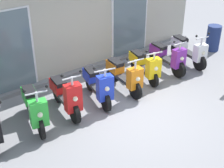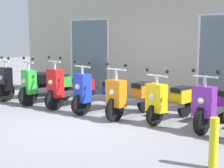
{
  "view_description": "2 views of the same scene",
  "coord_description": "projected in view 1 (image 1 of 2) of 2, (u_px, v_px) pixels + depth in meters",
  "views": [
    {
      "loc": [
        -4.68,
        -4.88,
        4.62
      ],
      "look_at": [
        -0.36,
        0.69,
        0.68
      ],
      "focal_mm": 53.17,
      "sensor_mm": 36.0,
      "label": 1
    },
    {
      "loc": [
        4.01,
        -4.76,
        1.72
      ],
      "look_at": [
        0.24,
        0.75,
        0.77
      ],
      "focal_mm": 51.25,
      "sensor_mm": 36.0,
      "label": 2
    }
  ],
  "objects": [
    {
      "name": "scooter_red",
      "position": [
        66.0,
        95.0,
        7.99
      ],
      "size": [
        0.57,
        1.57,
        1.31
      ],
      "color": "black",
      "rests_on": "ground_plane"
    },
    {
      "name": "scooter_orange",
      "position": [
        124.0,
        75.0,
        8.94
      ],
      "size": [
        0.56,
        1.62,
        1.23
      ],
      "color": "black",
      "rests_on": "ground_plane"
    },
    {
      "name": "trash_bin",
      "position": [
        213.0,
        38.0,
        11.41
      ],
      "size": [
        0.47,
        0.47,
        0.88
      ],
      "primitive_type": "cylinder",
      "color": "navy",
      "rests_on": "ground_plane"
    },
    {
      "name": "scooter_blue",
      "position": [
        98.0,
        84.0,
        8.48
      ],
      "size": [
        0.74,
        1.58,
        1.24
      ],
      "color": "black",
      "rests_on": "ground_plane"
    },
    {
      "name": "scooter_yellow",
      "position": [
        145.0,
        65.0,
        9.52
      ],
      "size": [
        0.67,
        1.47,
        1.13
      ],
      "color": "black",
      "rests_on": "ground_plane"
    },
    {
      "name": "ground_plane",
      "position": [
        141.0,
        115.0,
        8.12
      ],
      "size": [
        40.0,
        40.0,
        0.0
      ],
      "primitive_type": "plane",
      "color": "gray"
    },
    {
      "name": "scooter_green",
      "position": [
        34.0,
        107.0,
        7.52
      ],
      "size": [
        0.69,
        1.6,
        1.26
      ],
      "color": "black",
      "rests_on": "ground_plane"
    },
    {
      "name": "scooter_white",
      "position": [
        189.0,
        50.0,
        10.46
      ],
      "size": [
        0.63,
        1.63,
        1.17
      ],
      "color": "black",
      "rests_on": "ground_plane"
    },
    {
      "name": "storefront_facade",
      "position": [
        72.0,
        18.0,
        9.39
      ],
      "size": [
        9.45,
        0.5,
        3.49
      ],
      "color": "#B2AD9E",
      "rests_on": "ground_plane"
    },
    {
      "name": "scooter_purple",
      "position": [
        167.0,
        57.0,
        10.01
      ],
      "size": [
        0.54,
        1.61,
        1.18
      ],
      "color": "black",
      "rests_on": "ground_plane"
    }
  ]
}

